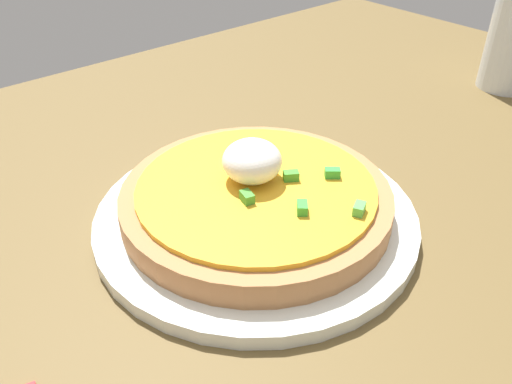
# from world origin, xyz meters

# --- Properties ---
(dining_table) EXTENTS (1.17, 0.67, 0.02)m
(dining_table) POSITION_xyz_m (0.00, 0.00, 0.01)
(dining_table) COLOR brown
(dining_table) RESTS_ON ground
(plate) EXTENTS (0.28, 0.28, 0.01)m
(plate) POSITION_xyz_m (-0.06, -0.10, 0.03)
(plate) COLOR white
(plate) RESTS_ON dining_table
(pizza) EXTENTS (0.23, 0.23, 0.06)m
(pizza) POSITION_xyz_m (-0.06, -0.10, 0.05)
(pizza) COLOR #B57B4B
(pizza) RESTS_ON plate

